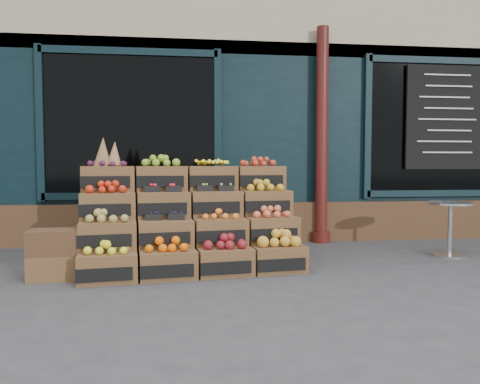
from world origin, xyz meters
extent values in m
plane|color=#3B3B3D|center=(0.00, 0.00, 0.00)|extent=(60.00, 60.00, 0.00)
cube|color=black|center=(0.00, 5.20, 2.40)|extent=(12.00, 6.00, 4.80)
cube|color=black|center=(0.00, 2.25, 1.50)|extent=(12.00, 0.12, 3.00)
cube|color=#4A311D|center=(0.00, 2.18, 0.30)|extent=(12.00, 0.18, 0.60)
cube|color=black|center=(-1.60, 2.18, 1.75)|extent=(2.40, 0.06, 2.00)
cube|color=black|center=(3.20, 2.18, 1.75)|extent=(2.40, 0.06, 2.00)
cylinder|color=#491410|center=(1.20, 2.05, 1.60)|extent=(0.18, 0.18, 3.20)
cube|color=black|center=(3.20, 2.10, 1.90)|extent=(1.30, 0.04, 1.60)
cube|color=brown|center=(-1.63, 0.01, 0.14)|extent=(0.62, 0.47, 0.29)
cube|color=black|center=(-1.60, -0.20, 0.12)|extent=(0.53, 0.08, 0.13)
cube|color=yellow|center=(-1.63, 0.01, 0.34)|extent=(0.50, 0.36, 0.09)
cube|color=brown|center=(-1.03, 0.09, 0.14)|extent=(0.62, 0.47, 0.29)
cube|color=black|center=(-1.00, -0.13, 0.12)|extent=(0.53, 0.08, 0.13)
cube|color=#F45D05|center=(-1.03, 0.09, 0.34)|extent=(0.50, 0.36, 0.10)
cube|color=brown|center=(-0.44, 0.16, 0.14)|extent=(0.62, 0.47, 0.29)
cube|color=black|center=(-0.41, -0.05, 0.12)|extent=(0.53, 0.08, 0.13)
cube|color=maroon|center=(-0.44, 0.16, 0.34)|extent=(0.50, 0.36, 0.11)
cube|color=brown|center=(0.16, 0.24, 0.14)|extent=(0.62, 0.47, 0.29)
cube|color=black|center=(0.19, 0.02, 0.12)|extent=(0.53, 0.08, 0.13)
cube|color=gold|center=(0.16, 0.24, 0.36)|extent=(0.50, 0.36, 0.13)
cube|color=brown|center=(-1.66, 0.25, 0.43)|extent=(0.62, 0.47, 0.29)
cube|color=black|center=(-1.63, 0.04, 0.40)|extent=(0.53, 0.08, 0.13)
cube|color=olive|center=(-1.66, 0.25, 0.63)|extent=(0.50, 0.36, 0.10)
cube|color=brown|center=(-1.06, 0.33, 0.43)|extent=(0.62, 0.47, 0.29)
cube|color=black|center=(-1.03, 0.12, 0.40)|extent=(0.53, 0.08, 0.13)
cube|color=#1F1B42|center=(-1.06, 0.33, 0.59)|extent=(0.50, 0.36, 0.03)
cube|color=brown|center=(-0.47, 0.40, 0.43)|extent=(0.62, 0.47, 0.29)
cube|color=black|center=(-0.44, 0.19, 0.40)|extent=(0.53, 0.08, 0.13)
cube|color=orange|center=(-0.47, 0.40, 0.62)|extent=(0.50, 0.36, 0.08)
cube|color=brown|center=(0.13, 0.48, 0.43)|extent=(0.62, 0.47, 0.29)
cube|color=black|center=(0.16, 0.27, 0.40)|extent=(0.53, 0.08, 0.13)
cube|color=#DC5C3F|center=(0.13, 0.48, 0.62)|extent=(0.50, 0.36, 0.09)
cube|color=brown|center=(-1.69, 0.50, 0.72)|extent=(0.62, 0.47, 0.29)
cube|color=black|center=(-1.66, 0.29, 0.69)|extent=(0.53, 0.08, 0.13)
cube|color=#B22410|center=(-1.69, 0.50, 0.92)|extent=(0.50, 0.36, 0.10)
cube|color=brown|center=(-1.09, 0.57, 0.72)|extent=(0.62, 0.47, 0.29)
cube|color=black|center=(-1.06, 0.36, 0.69)|extent=(0.53, 0.08, 0.13)
cube|color=red|center=(-1.09, 0.57, 0.89)|extent=(0.50, 0.36, 0.04)
cube|color=brown|center=(-0.50, 0.65, 0.72)|extent=(0.62, 0.47, 0.29)
cube|color=black|center=(-0.47, 0.43, 0.69)|extent=(0.53, 0.08, 0.13)
cube|color=#92C246|center=(-0.50, 0.65, 0.88)|extent=(0.50, 0.36, 0.03)
cube|color=brown|center=(0.10, 0.72, 0.72)|extent=(0.62, 0.47, 0.29)
cube|color=black|center=(0.13, 0.51, 0.69)|extent=(0.53, 0.08, 0.13)
cube|color=gold|center=(0.10, 0.72, 0.92)|extent=(0.50, 0.36, 0.10)
cube|color=brown|center=(-1.72, 0.74, 1.01)|extent=(0.62, 0.47, 0.29)
cube|color=black|center=(-1.69, 0.53, 0.98)|extent=(0.53, 0.08, 0.13)
cube|color=#451534|center=(-1.72, 0.74, 1.19)|extent=(0.50, 0.36, 0.07)
cube|color=brown|center=(-1.12, 0.81, 1.01)|extent=(0.62, 0.47, 0.29)
cube|color=black|center=(-1.09, 0.60, 0.98)|extent=(0.53, 0.08, 0.13)
cube|color=olive|center=(-1.12, 0.81, 1.20)|extent=(0.50, 0.36, 0.10)
cube|color=brown|center=(-0.53, 0.89, 1.01)|extent=(0.62, 0.47, 0.29)
cube|color=black|center=(-0.50, 0.68, 0.98)|extent=(0.53, 0.08, 0.13)
cube|color=yellow|center=(-0.53, 0.89, 1.20)|extent=(0.50, 0.36, 0.09)
cube|color=brown|center=(0.07, 0.96, 1.01)|extent=(0.62, 0.47, 0.29)
cube|color=black|center=(0.10, 0.75, 0.98)|extent=(0.53, 0.08, 0.13)
cube|color=#B03421|center=(0.07, 0.96, 1.20)|extent=(0.50, 0.36, 0.09)
cube|color=#4A311D|center=(-0.76, 0.37, 0.14)|extent=(2.41, 0.69, 0.29)
cube|color=#4A311D|center=(-0.79, 0.61, 0.29)|extent=(2.41, 0.69, 0.58)
cube|color=#4A311D|center=(-0.82, 0.85, 0.43)|extent=(2.41, 0.69, 0.87)
cone|color=olive|center=(-1.77, 0.74, 1.32)|extent=(0.20, 0.20, 0.33)
cone|color=olive|center=(-1.65, 0.78, 1.30)|extent=(0.18, 0.18, 0.29)
cube|color=brown|center=(-2.18, 0.19, 0.13)|extent=(0.53, 0.38, 0.25)
cube|color=#4A311D|center=(-2.18, 0.19, 0.38)|extent=(0.53, 0.38, 0.25)
cylinder|color=silver|center=(2.51, 0.78, 0.01)|extent=(0.41, 0.41, 0.03)
cylinder|color=silver|center=(2.51, 0.78, 0.34)|extent=(0.06, 0.06, 0.66)
cylinder|color=silver|center=(2.51, 0.78, 0.68)|extent=(0.55, 0.55, 0.03)
imported|color=#1E6934|center=(-1.97, 2.92, 0.99)|extent=(0.75, 0.52, 1.98)
camera|label=1|loc=(-0.88, -4.75, 1.18)|focal=35.00mm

